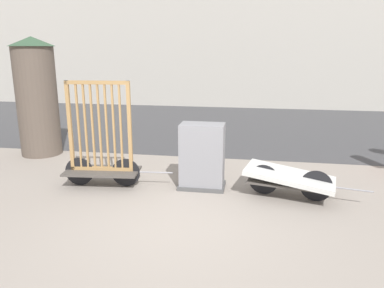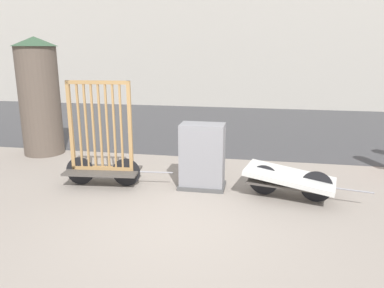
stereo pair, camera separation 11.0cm
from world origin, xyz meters
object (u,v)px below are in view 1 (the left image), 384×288
at_px(bike_cart_with_mattress, 290,178).
at_px(advertising_column, 37,96).
at_px(bike_cart_with_bedframe, 102,152).
at_px(utility_cabinet, 202,158).

relative_size(bike_cart_with_mattress, advertising_column, 0.76).
distance_m(bike_cart_with_mattress, advertising_column, 6.68).
relative_size(bike_cart_with_bedframe, utility_cabinet, 1.68).
bearing_deg(advertising_column, bike_cart_with_bedframe, -37.98).
bearing_deg(bike_cart_with_bedframe, bike_cart_with_mattress, -5.30).
xyz_separation_m(utility_cabinet, advertising_column, (-4.57, 1.76, 0.93)).
height_order(bike_cart_with_bedframe, advertising_column, advertising_column).
bearing_deg(utility_cabinet, bike_cart_with_mattress, -7.79).
bearing_deg(bike_cart_with_bedframe, advertising_column, 136.74).
xyz_separation_m(bike_cart_with_bedframe, advertising_column, (-2.55, 1.99, 0.83)).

